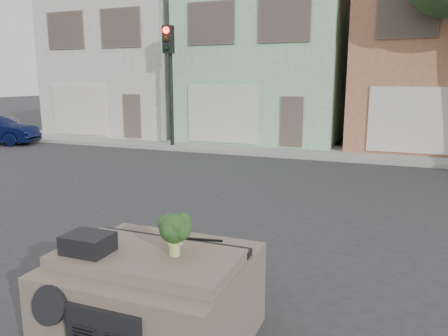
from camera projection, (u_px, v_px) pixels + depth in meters
The scene contains 10 objects.
ground_plane at pixel (243, 248), 7.66m from camera, with size 120.00×120.00×0.00m, color #303033.
sidewalk at pixel (329, 153), 17.23m from camera, with size 40.00×3.00×0.15m, color gray.
townhouse_white at pixel (141, 64), 24.08m from camera, with size 7.20×8.20×7.55m, color beige.
townhouse_mint at pixel (272, 62), 21.39m from camera, with size 7.20×8.20×7.55m, color #97CDA1.
townhouse_tan at pixel (442, 59), 18.71m from camera, with size 7.20×8.20×7.55m, color #A66D4C.
traffic_signal at pixel (170, 88), 18.15m from camera, with size 0.40×0.40×5.10m, color black.
car_dashboard at pixel (155, 296), 4.81m from camera, with size 2.00×1.80×1.12m, color #6B5C4E.
instrument_hump at pixel (88, 243), 4.57m from camera, with size 0.48×0.38×0.20m, color black.
wiper_arm at pixel (192, 239), 4.95m from camera, with size 0.70×0.03×0.02m, color black.
broccoli at pixel (174, 234), 4.47m from camera, with size 0.37×0.37×0.45m, color #1D3917.
Camera 1 is at (2.33, -6.85, 2.90)m, focal length 35.00 mm.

